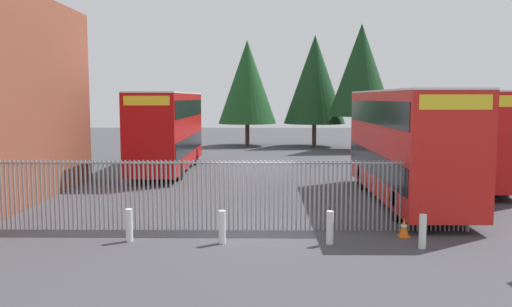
% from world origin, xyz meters
% --- Properties ---
extents(ground_plane, '(100.00, 100.00, 0.00)m').
position_xyz_m(ground_plane, '(0.00, 8.00, 0.00)').
color(ground_plane, '#3D3D42').
extents(palisade_fence, '(14.82, 0.14, 2.35)m').
position_xyz_m(palisade_fence, '(-0.71, 0.00, 1.18)').
color(palisade_fence, gray).
rests_on(palisade_fence, ground).
extents(double_decker_bus_near_gate, '(2.54, 10.81, 4.42)m').
position_xyz_m(double_decker_bus_near_gate, '(5.87, 4.68, 2.42)').
color(double_decker_bus_near_gate, red).
rests_on(double_decker_bus_near_gate, ground).
extents(double_decker_bus_behind_fence_left, '(2.54, 10.81, 4.42)m').
position_xyz_m(double_decker_bus_behind_fence_left, '(-5.06, 13.51, 2.42)').
color(double_decker_bus_behind_fence_left, '#B70C0C').
rests_on(double_decker_bus_behind_fence_left, ground).
extents(double_decker_bus_behind_fence_right, '(2.54, 10.81, 4.42)m').
position_xyz_m(double_decker_bus_behind_fence_right, '(9.45, 9.64, 2.42)').
color(double_decker_bus_behind_fence_right, red).
rests_on(double_decker_bus_behind_fence_right, ground).
extents(bollard_near_left, '(0.20, 0.20, 0.95)m').
position_xyz_m(bollard_near_left, '(-3.58, -1.35, 0.47)').
color(bollard_near_left, silver).
rests_on(bollard_near_left, ground).
extents(bollard_center_front, '(0.20, 0.20, 0.95)m').
position_xyz_m(bollard_center_front, '(-0.88, -1.54, 0.47)').
color(bollard_center_front, silver).
rests_on(bollard_center_front, ground).
extents(bollard_near_right, '(0.20, 0.20, 0.95)m').
position_xyz_m(bollard_near_right, '(2.17, -1.56, 0.47)').
color(bollard_near_right, silver).
rests_on(bollard_near_right, ground).
extents(bollard_far_right, '(0.20, 0.20, 0.95)m').
position_xyz_m(bollard_far_right, '(4.65, -1.97, 0.47)').
color(bollard_far_right, silver).
rests_on(bollard_far_right, ground).
extents(traffic_cone_by_gate, '(0.34, 0.34, 0.59)m').
position_xyz_m(traffic_cone_by_gate, '(4.46, -0.76, 0.29)').
color(traffic_cone_by_gate, orange).
rests_on(traffic_cone_by_gate, ground).
extents(tree_tall_back, '(4.99, 4.99, 9.84)m').
position_xyz_m(tree_tall_back, '(7.86, 25.73, 6.27)').
color(tree_tall_back, '#4C3823').
rests_on(tree_tall_back, ground).
extents(tree_short_side, '(5.20, 5.20, 9.39)m').
position_xyz_m(tree_short_side, '(4.62, 29.32, 5.67)').
color(tree_short_side, '#4C3823').
rests_on(tree_short_side, ground).
extents(tree_mid_row, '(4.97, 4.97, 9.03)m').
position_xyz_m(tree_mid_row, '(-1.10, 29.88, 5.48)').
color(tree_mid_row, '#4C3823').
rests_on(tree_mid_row, ground).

